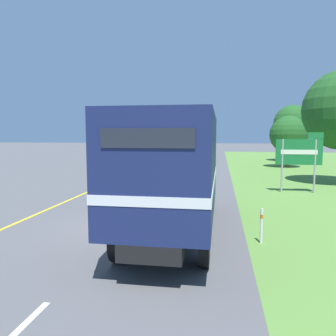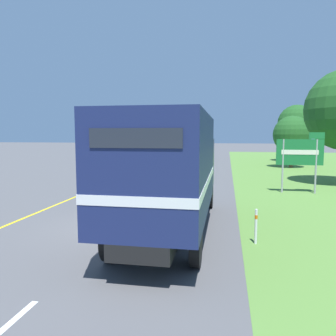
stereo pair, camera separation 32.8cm
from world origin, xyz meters
name	(u,v)px [view 1 (the left image)]	position (x,y,z in m)	size (l,w,h in m)	color
ground_plane	(125,227)	(0.00, 0.00, 0.00)	(200.00, 200.00, 0.00)	#515154
edge_line_yellow	(137,171)	(-3.70, 15.95, 0.00)	(0.12, 61.37, 0.01)	yellow
centre_dash_near	(130,222)	(0.00, 0.58, 0.00)	(0.12, 2.60, 0.01)	white
centre_dash_mid_a	(163,190)	(0.00, 7.18, 0.00)	(0.12, 2.60, 0.01)	white
centre_dash_mid_b	(179,175)	(0.00, 13.78, 0.00)	(0.12, 2.60, 0.01)	white
centre_dash_far	(188,166)	(0.00, 20.38, 0.00)	(0.12, 2.60, 0.01)	white
centre_dash_farthest	(194,160)	(0.00, 26.98, 0.00)	(0.12, 2.60, 0.01)	white
horse_trailer_truck	(175,168)	(1.65, -0.26, 1.94)	(2.33, 8.09, 3.44)	black
lead_car_white	(154,161)	(-1.80, 13.62, 1.02)	(1.80, 3.90, 2.04)	black
highway_sign	(300,154)	(6.88, 7.40, 1.97)	(2.24, 0.09, 3.03)	#9E9EA3
roadside_tree_mid	(288,135)	(8.91, 20.69, 2.91)	(3.28, 3.28, 4.56)	brown
roadside_tree_far	(292,124)	(10.61, 27.60, 4.10)	(3.96, 3.96, 6.09)	brown
delineator_post	(261,225)	(4.08, -0.89, 0.51)	(0.08, 0.08, 0.95)	white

